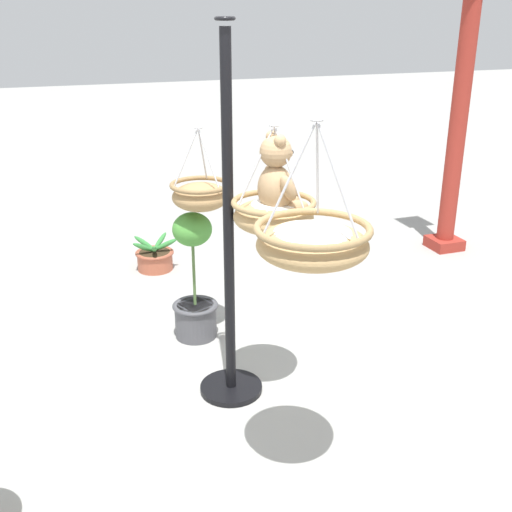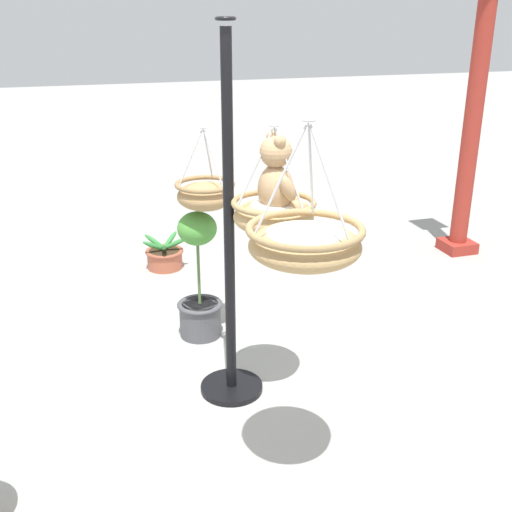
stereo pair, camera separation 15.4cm
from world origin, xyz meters
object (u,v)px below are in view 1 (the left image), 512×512
display_pole_central (230,291)px  hanging_basket_left_high (200,195)px  hanging_basket_right_low (313,242)px  potted_plant_bushy_green (194,284)px  teddy_bear (277,179)px  greenhouse_pillar_right (459,120)px  hanging_basket_with_teddy (273,214)px  potted_plant_tall_leafy (155,257)px

display_pole_central → hanging_basket_left_high: (-0.82, 0.03, 0.44)m
hanging_basket_right_low → potted_plant_bushy_green: size_ratio=0.66×
teddy_bear → greenhouse_pillar_right: greenhouse_pillar_right is taller
hanging_basket_with_teddy → potted_plant_tall_leafy: hanging_basket_with_teddy is taller
potted_plant_bushy_green → teddy_bear: bearing=16.9°
teddy_bear → hanging_basket_right_low: bearing=-10.9°
greenhouse_pillar_right → display_pole_central: bearing=-58.5°
display_pole_central → hanging_basket_right_low: 1.28m
hanging_basket_right_low → potted_plant_bushy_green: 2.18m
display_pole_central → teddy_bear: bearing=61.3°
hanging_basket_right_low → greenhouse_pillar_right: greenhouse_pillar_right is taller
hanging_basket_with_teddy → display_pole_central: bearing=-121.0°
display_pole_central → potted_plant_bushy_green: display_pole_central is taller
hanging_basket_with_teddy → potted_plant_tall_leafy: size_ratio=1.39×
teddy_bear → potted_plant_bushy_green: teddy_bear is taller
hanging_basket_right_low → potted_plant_tall_leafy: size_ratio=1.44×
hanging_basket_right_low → potted_plant_tall_leafy: hanging_basket_right_low is taller
hanging_basket_left_high → greenhouse_pillar_right: 3.28m
teddy_bear → hanging_basket_right_low: hanging_basket_right_low is taller
display_pole_central → hanging_basket_left_high: bearing=177.8°
potted_plant_tall_leafy → display_pole_central: bearing=1.8°
greenhouse_pillar_right → potted_plant_tall_leafy: (-0.48, -3.20, -1.31)m
hanging_basket_with_teddy → hanging_basket_right_low: bearing=-9.4°
hanging_basket_left_high → potted_plant_bushy_green: (-0.04, -0.07, -0.75)m
hanging_basket_right_low → potted_plant_bushy_green: (-1.92, -0.13, -1.02)m
hanging_basket_with_teddy → potted_plant_tall_leafy: (-2.54, -0.33, -1.20)m
hanging_basket_left_high → display_pole_central: bearing=-2.2°
hanging_basket_right_low → greenhouse_pillar_right: bearing=134.5°
hanging_basket_right_low → potted_plant_bushy_green: bearing=-176.1°
hanging_basket_left_high → hanging_basket_right_low: 1.91m
hanging_basket_left_high → potted_plant_bushy_green: hanging_basket_left_high is taller
display_pole_central → teddy_bear: display_pole_central is taller
potted_plant_tall_leafy → potted_plant_bushy_green: potted_plant_bushy_green is taller
hanging_basket_left_high → hanging_basket_right_low: (1.89, 0.07, 0.27)m
display_pole_central → hanging_basket_right_low: display_pole_central is taller
display_pole_central → teddy_bear: (0.15, 0.27, 0.78)m
potted_plant_bushy_green → hanging_basket_right_low: bearing=3.9°
greenhouse_pillar_right → potted_plant_tall_leafy: greenhouse_pillar_right is taller
hanging_basket_right_low → potted_plant_tall_leafy: 3.71m
display_pole_central → potted_plant_bushy_green: size_ratio=2.34×
hanging_basket_left_high → potted_plant_bushy_green: 0.76m
display_pole_central → hanging_basket_with_teddy: 0.63m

